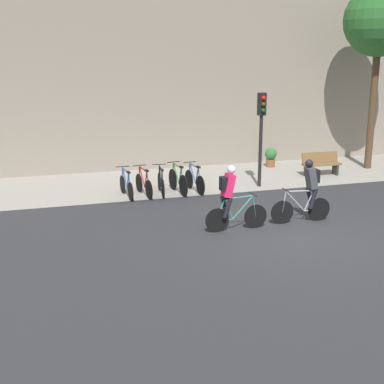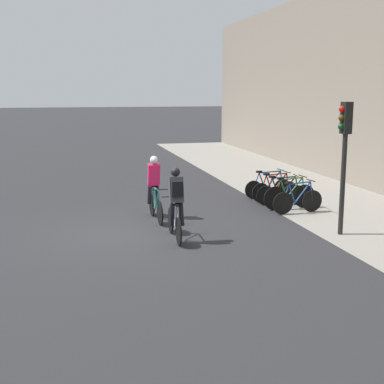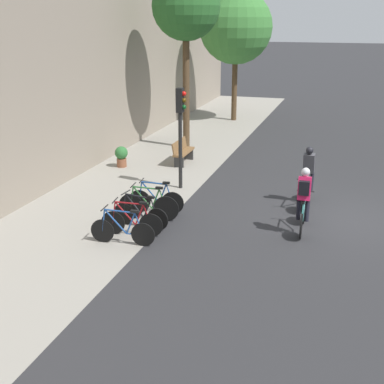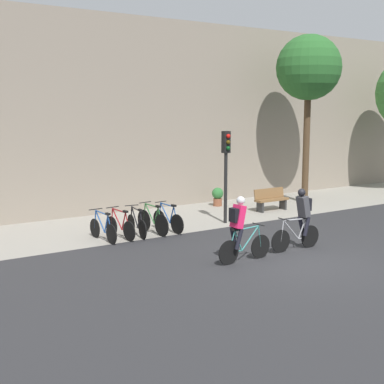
{
  "view_description": "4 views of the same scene",
  "coord_description": "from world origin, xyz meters",
  "px_view_note": "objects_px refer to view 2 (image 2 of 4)",
  "views": [
    {
      "loc": [
        -6.21,
        -11.7,
        4.6
      ],
      "look_at": [
        -2.06,
        2.1,
        0.8
      ],
      "focal_mm": 50.0,
      "sensor_mm": 36.0,
      "label": 1
    },
    {
      "loc": [
        12.94,
        -1.52,
        3.54
      ],
      "look_at": [
        0.25,
        1.55,
        1.03
      ],
      "focal_mm": 50.0,
      "sensor_mm": 36.0,
      "label": 2
    },
    {
      "loc": [
        -14.54,
        -0.19,
        5.42
      ],
      "look_at": [
        -1.95,
        3.69,
        1.03
      ],
      "focal_mm": 50.0,
      "sensor_mm": 36.0,
      "label": 3
    },
    {
      "loc": [
        -9.91,
        -9.82,
        3.96
      ],
      "look_at": [
        -1.58,
        2.85,
        1.64
      ],
      "focal_mm": 50.0,
      "sensor_mm": 36.0,
      "label": 4
    }
  ],
  "objects_px": {
    "cyclist_grey": "(176,202)",
    "parked_bike_0": "(268,186)",
    "cyclist_pink": "(154,185)",
    "parked_bike_1": "(275,189)",
    "traffic_light_pole": "(344,143)",
    "parked_bike_2": "(282,193)",
    "parked_bike_4": "(298,200)",
    "parked_bike_3": "(290,195)"
  },
  "relations": [
    {
      "from": "cyclist_pink",
      "to": "parked_bike_0",
      "type": "distance_m",
      "value": 4.66
    },
    {
      "from": "cyclist_pink",
      "to": "parked_bike_3",
      "type": "xyz_separation_m",
      "value": [
        -0.29,
        4.16,
        -0.53
      ]
    },
    {
      "from": "parked_bike_2",
      "to": "parked_bike_1",
      "type": "bearing_deg",
      "value": 179.95
    },
    {
      "from": "traffic_light_pole",
      "to": "parked_bike_0",
      "type": "bearing_deg",
      "value": -179.45
    },
    {
      "from": "parked_bike_2",
      "to": "parked_bike_3",
      "type": "distance_m",
      "value": 0.58
    },
    {
      "from": "parked_bike_1",
      "to": "parked_bike_4",
      "type": "distance_m",
      "value": 1.74
    },
    {
      "from": "parked_bike_1",
      "to": "parked_bike_3",
      "type": "xyz_separation_m",
      "value": [
        1.16,
        0.0,
        0.03
      ]
    },
    {
      "from": "parked_bike_0",
      "to": "parked_bike_1",
      "type": "height_order",
      "value": "parked_bike_1"
    },
    {
      "from": "parked_bike_2",
      "to": "parked_bike_4",
      "type": "xyz_separation_m",
      "value": [
        1.16,
        0.0,
        0.01
      ]
    },
    {
      "from": "parked_bike_2",
      "to": "cyclist_grey",
      "type": "bearing_deg",
      "value": -51.7
    },
    {
      "from": "cyclist_grey",
      "to": "traffic_light_pole",
      "type": "distance_m",
      "value": 4.31
    },
    {
      "from": "parked_bike_2",
      "to": "parked_bike_4",
      "type": "bearing_deg",
      "value": 0.06
    },
    {
      "from": "parked_bike_3",
      "to": "traffic_light_pole",
      "type": "relative_size",
      "value": 0.53
    },
    {
      "from": "parked_bike_1",
      "to": "parked_bike_3",
      "type": "relative_size",
      "value": 0.94
    },
    {
      "from": "cyclist_grey",
      "to": "parked_bike_0",
      "type": "distance_m",
      "value": 5.97
    },
    {
      "from": "parked_bike_2",
      "to": "parked_bike_3",
      "type": "relative_size",
      "value": 0.95
    },
    {
      "from": "cyclist_grey",
      "to": "parked_bike_1",
      "type": "bearing_deg",
      "value": 133.01
    },
    {
      "from": "parked_bike_1",
      "to": "traffic_light_pole",
      "type": "bearing_deg",
      "value": 0.61
    },
    {
      "from": "parked_bike_1",
      "to": "parked_bike_2",
      "type": "xyz_separation_m",
      "value": [
        0.58,
        -0.0,
        -0.0
      ]
    },
    {
      "from": "cyclist_grey",
      "to": "traffic_light_pole",
      "type": "xyz_separation_m",
      "value": [
        0.37,
        4.09,
        1.32
      ]
    },
    {
      "from": "parked_bike_3",
      "to": "parked_bike_0",
      "type": "bearing_deg",
      "value": -179.92
    },
    {
      "from": "cyclist_grey",
      "to": "parked_bike_2",
      "type": "xyz_separation_m",
      "value": [
        -3.19,
        4.04,
        -0.56
      ]
    },
    {
      "from": "parked_bike_2",
      "to": "parked_bike_4",
      "type": "relative_size",
      "value": 1.01
    },
    {
      "from": "parked_bike_2",
      "to": "parked_bike_3",
      "type": "height_order",
      "value": "parked_bike_3"
    },
    {
      "from": "parked_bike_3",
      "to": "parked_bike_4",
      "type": "xyz_separation_m",
      "value": [
        0.58,
        -0.0,
        -0.02
      ]
    },
    {
      "from": "cyclist_pink",
      "to": "parked_bike_2",
      "type": "distance_m",
      "value": 4.29
    },
    {
      "from": "parked_bike_0",
      "to": "parked_bike_3",
      "type": "distance_m",
      "value": 1.74
    },
    {
      "from": "parked_bike_3",
      "to": "parked_bike_4",
      "type": "distance_m",
      "value": 0.58
    },
    {
      "from": "parked_bike_3",
      "to": "traffic_light_pole",
      "type": "distance_m",
      "value": 3.51
    },
    {
      "from": "parked_bike_4",
      "to": "parked_bike_2",
      "type": "bearing_deg",
      "value": -179.94
    },
    {
      "from": "cyclist_pink",
      "to": "cyclist_grey",
      "type": "bearing_deg",
      "value": 2.89
    },
    {
      "from": "parked_bike_3",
      "to": "traffic_light_pole",
      "type": "xyz_separation_m",
      "value": [
        2.98,
        0.04,
        1.85
      ]
    },
    {
      "from": "parked_bike_0",
      "to": "parked_bike_1",
      "type": "bearing_deg",
      "value": 0.11
    },
    {
      "from": "parked_bike_2",
      "to": "parked_bike_0",
      "type": "bearing_deg",
      "value": -179.97
    },
    {
      "from": "cyclist_grey",
      "to": "parked_bike_1",
      "type": "xyz_separation_m",
      "value": [
        -3.77,
        4.04,
        -0.56
      ]
    },
    {
      "from": "parked_bike_3",
      "to": "traffic_light_pole",
      "type": "bearing_deg",
      "value": 0.82
    },
    {
      "from": "traffic_light_pole",
      "to": "cyclist_grey",
      "type": "bearing_deg",
      "value": -95.17
    },
    {
      "from": "parked_bike_4",
      "to": "traffic_light_pole",
      "type": "height_order",
      "value": "traffic_light_pole"
    },
    {
      "from": "parked_bike_0",
      "to": "traffic_light_pole",
      "type": "xyz_separation_m",
      "value": [
        4.72,
        0.05,
        1.89
      ]
    },
    {
      "from": "parked_bike_1",
      "to": "parked_bike_4",
      "type": "bearing_deg",
      "value": 0.03
    },
    {
      "from": "cyclist_pink",
      "to": "parked_bike_3",
      "type": "bearing_deg",
      "value": 93.92
    },
    {
      "from": "parked_bike_2",
      "to": "parked_bike_4",
      "type": "height_order",
      "value": "parked_bike_4"
    }
  ]
}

